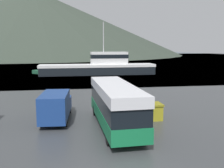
# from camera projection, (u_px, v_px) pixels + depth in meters

# --- Properties ---
(water_surface) EXTENTS (240.00, 240.00, 0.00)m
(water_surface) POSITION_uv_depth(u_px,v_px,m) (76.00, 57.00, 153.83)
(water_surface) COLOR #475B6B
(water_surface) RESTS_ON ground
(hill_backdrop) EXTENTS (222.94, 222.94, 49.18)m
(hill_backdrop) POSITION_uv_depth(u_px,v_px,m) (35.00, 22.00, 192.97)
(hill_backdrop) COLOR #333D33
(hill_backdrop) RESTS_ON ground
(tour_bus) EXTENTS (2.90, 10.24, 3.32)m
(tour_bus) POSITION_uv_depth(u_px,v_px,m) (115.00, 103.00, 19.11)
(tour_bus) COLOR #146B3D
(tour_bus) RESTS_ON ground
(delivery_van) EXTENTS (2.50, 6.28, 2.42)m
(delivery_van) POSITION_uv_depth(u_px,v_px,m) (56.00, 106.00, 20.82)
(delivery_van) COLOR navy
(delivery_van) RESTS_ON ground
(fishing_boat) EXTENTS (25.37, 4.78, 11.46)m
(fishing_boat) POSITION_uv_depth(u_px,v_px,m) (100.00, 66.00, 55.19)
(fishing_boat) COLOR black
(fishing_boat) RESTS_ON water_surface
(storage_bin) EXTENTS (1.22, 1.53, 1.39)m
(storage_bin) POSITION_uv_depth(u_px,v_px,m) (154.00, 111.00, 21.24)
(storage_bin) COLOR olive
(storage_bin) RESTS_ON ground
(small_boat) EXTENTS (6.03, 5.86, 0.81)m
(small_boat) POSITION_uv_depth(u_px,v_px,m) (45.00, 72.00, 56.10)
(small_boat) COLOR #1E5138
(small_boat) RESTS_ON water_surface
(mooring_bollard) EXTENTS (0.45, 0.45, 0.77)m
(mooring_bollard) POSITION_uv_depth(u_px,v_px,m) (109.00, 87.00, 35.84)
(mooring_bollard) COLOR #B29919
(mooring_bollard) RESTS_ON ground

